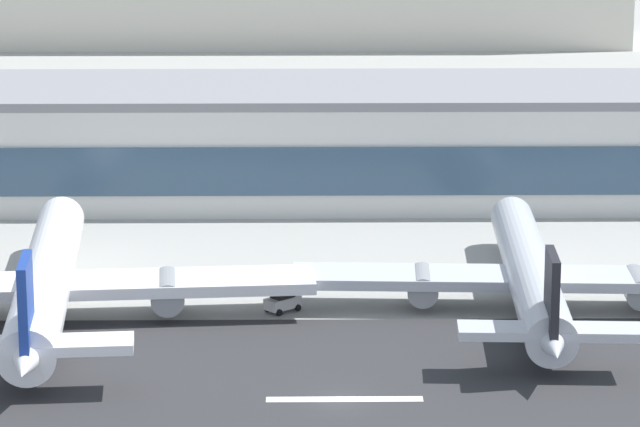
{
  "coord_description": "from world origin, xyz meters",
  "views": [
    {
      "loc": [
        -3.07,
        -118.8,
        42.96
      ],
      "look_at": [
        -1.03,
        34.85,
        6.44
      ],
      "focal_mm": 92.59,
      "sensor_mm": 36.0,
      "label": 1
    }
  ],
  "objects_px": {
    "airliner_navy_tail_gate_1": "(45,285)",
    "service_baggage_tug_2": "(283,300)",
    "terminal_building": "(287,140)",
    "airliner_black_tail_gate_2": "(531,278)"
  },
  "relations": [
    {
      "from": "terminal_building",
      "to": "airliner_navy_tail_gate_1",
      "type": "distance_m",
      "value": 55.87
    },
    {
      "from": "terminal_building",
      "to": "airliner_navy_tail_gate_1",
      "type": "bearing_deg",
      "value": -112.05
    },
    {
      "from": "terminal_building",
      "to": "service_baggage_tug_2",
      "type": "bearing_deg",
      "value": -90.19
    },
    {
      "from": "airliner_black_tail_gate_2",
      "to": "service_baggage_tug_2",
      "type": "height_order",
      "value": "airliner_black_tail_gate_2"
    },
    {
      "from": "airliner_navy_tail_gate_1",
      "to": "service_baggage_tug_2",
      "type": "distance_m",
      "value": 21.18
    },
    {
      "from": "terminal_building",
      "to": "airliner_black_tail_gate_2",
      "type": "xyz_separation_m",
      "value": [
        22.14,
        -48.91,
        -3.32
      ]
    },
    {
      "from": "terminal_building",
      "to": "service_baggage_tug_2",
      "type": "xyz_separation_m",
      "value": [
        -0.16,
        -48.4,
        -5.48
      ]
    },
    {
      "from": "service_baggage_tug_2",
      "to": "terminal_building",
      "type": "bearing_deg",
      "value": 48.75
    },
    {
      "from": "terminal_building",
      "to": "airliner_black_tail_gate_2",
      "type": "height_order",
      "value": "terminal_building"
    },
    {
      "from": "airliner_navy_tail_gate_1",
      "to": "service_baggage_tug_2",
      "type": "bearing_deg",
      "value": -85.56
    }
  ]
}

